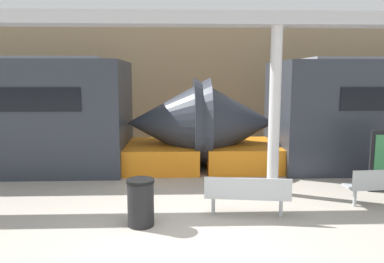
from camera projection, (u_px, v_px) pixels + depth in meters
The scene contains 6 objects.
ground_plane at pixel (183, 243), 6.00m from camera, with size 60.00×60.00×0.00m, color #A8A093.
station_wall at pixel (180, 81), 14.89m from camera, with size 56.00×0.20×5.00m, color #9E8460.
bench_near at pixel (247, 193), 7.04m from camera, with size 1.65×0.66×0.80m.
trash_bin at pixel (141, 202), 6.67m from camera, with size 0.50×0.50×0.85m.
support_column_near at pixel (275, 112), 8.36m from camera, with size 0.26×0.26×3.74m, color silver.
canopy_beam at pixel (277, 19), 8.07m from camera, with size 28.00×0.60×0.28m, color #B7B7BC.
Camera 1 is at (-0.07, -5.68, 2.64)m, focal length 35.00 mm.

